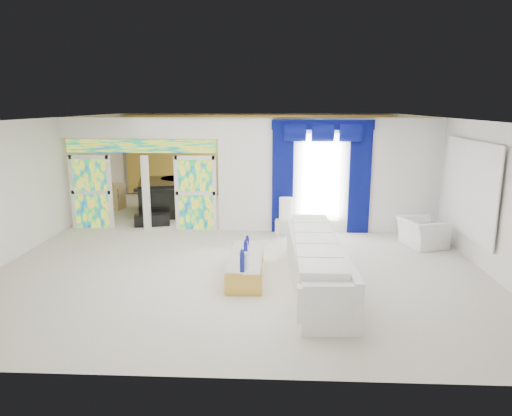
{
  "coord_description": "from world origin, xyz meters",
  "views": [
    {
      "loc": [
        0.77,
        -11.14,
        3.33
      ],
      "look_at": [
        0.3,
        -1.2,
        1.1
      ],
      "focal_mm": 32.59,
      "sensor_mm": 36.0,
      "label": 1
    }
  ],
  "objects_px": {
    "armchair": "(422,232)",
    "grand_piano": "(165,197)",
    "console_table": "(297,227)",
    "white_sofa": "(316,264)",
    "coffee_table": "(246,266)"
  },
  "relations": [
    {
      "from": "armchair",
      "to": "grand_piano",
      "type": "relative_size",
      "value": 0.51
    },
    {
      "from": "console_table",
      "to": "white_sofa",
      "type": "bearing_deg",
      "value": -86.5
    },
    {
      "from": "coffee_table",
      "to": "console_table",
      "type": "distance_m",
      "value": 3.4
    },
    {
      "from": "white_sofa",
      "to": "coffee_table",
      "type": "distance_m",
      "value": 1.39
    },
    {
      "from": "coffee_table",
      "to": "grand_piano",
      "type": "distance_m",
      "value": 6.19
    },
    {
      "from": "white_sofa",
      "to": "armchair",
      "type": "distance_m",
      "value": 3.73
    },
    {
      "from": "white_sofa",
      "to": "console_table",
      "type": "xyz_separation_m",
      "value": [
        -0.21,
        3.51,
        -0.21
      ]
    },
    {
      "from": "coffee_table",
      "to": "console_table",
      "type": "bearing_deg",
      "value": 70.5
    },
    {
      "from": "coffee_table",
      "to": "armchair",
      "type": "xyz_separation_m",
      "value": [
        4.07,
        2.25,
        0.12
      ]
    },
    {
      "from": "white_sofa",
      "to": "coffee_table",
      "type": "xyz_separation_m",
      "value": [
        -1.35,
        0.3,
        -0.18
      ]
    },
    {
      "from": "coffee_table",
      "to": "console_table",
      "type": "relative_size",
      "value": 1.71
    },
    {
      "from": "white_sofa",
      "to": "console_table",
      "type": "height_order",
      "value": "white_sofa"
    },
    {
      "from": "coffee_table",
      "to": "grand_piano",
      "type": "bearing_deg",
      "value": 117.96
    },
    {
      "from": "armchair",
      "to": "grand_piano",
      "type": "height_order",
      "value": "grand_piano"
    },
    {
      "from": "armchair",
      "to": "grand_piano",
      "type": "bearing_deg",
      "value": 48.49
    }
  ]
}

